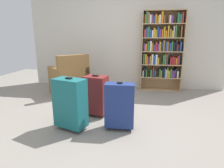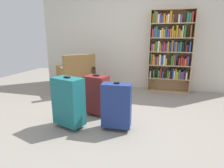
# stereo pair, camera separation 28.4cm
# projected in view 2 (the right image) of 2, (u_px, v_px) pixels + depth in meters

# --- Properties ---
(ground_plane) EXTENTS (8.50, 8.50, 0.00)m
(ground_plane) POSITION_uv_depth(u_px,v_px,m) (110.00, 120.00, 2.89)
(ground_plane) COLOR gray
(back_wall) EXTENTS (4.86, 0.10, 2.60)m
(back_wall) POSITION_uv_depth(u_px,v_px,m) (133.00, 36.00, 4.59)
(back_wall) COLOR beige
(back_wall) RESTS_ON ground
(bookshelf) EXTENTS (0.95, 0.29, 1.85)m
(bookshelf) POSITION_uv_depth(u_px,v_px,m) (170.00, 49.00, 4.25)
(bookshelf) COLOR tan
(bookshelf) RESTS_ON ground
(armchair) EXTENTS (0.99, 0.99, 0.90)m
(armchair) POSITION_uv_depth(u_px,v_px,m) (76.00, 79.00, 4.29)
(armchair) COLOR olive
(armchair) RESTS_ON ground
(mug) EXTENTS (0.12, 0.08, 0.10)m
(mug) POSITION_uv_depth(u_px,v_px,m) (101.00, 93.00, 4.18)
(mug) COLOR #1E7F4C
(mug) RESTS_ON ground
(suitcase_navy_blue) EXTENTS (0.40, 0.22, 0.68)m
(suitcase_navy_blue) POSITION_uv_depth(u_px,v_px,m) (116.00, 105.00, 2.53)
(suitcase_navy_blue) COLOR navy
(suitcase_navy_blue) RESTS_ON ground
(suitcase_dark_red) EXTENTS (0.40, 0.33, 0.67)m
(suitcase_dark_red) POSITION_uv_depth(u_px,v_px,m) (97.00, 94.00, 3.04)
(suitcase_dark_red) COLOR maroon
(suitcase_dark_red) RESTS_ON ground
(suitcase_teal) EXTENTS (0.48, 0.36, 0.74)m
(suitcase_teal) POSITION_uv_depth(u_px,v_px,m) (68.00, 101.00, 2.59)
(suitcase_teal) COLOR #19666B
(suitcase_teal) RESTS_ON ground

